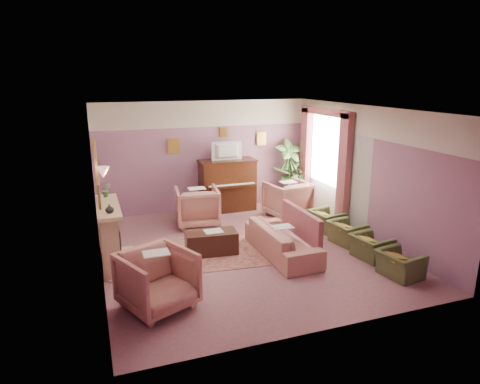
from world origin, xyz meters
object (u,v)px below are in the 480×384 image
object	(u,v)px
floral_armchair_left	(197,205)
olive_chair_c	(347,229)
television	(228,150)
olive_chair_d	(326,217)
piano	(227,186)
sofa	(282,235)
side_table	(295,192)
coffee_table	(211,242)
olive_chair_b	(371,243)
floral_armchair_right	(288,197)
floral_armchair_front	(157,277)
olive_chair_a	(400,260)

from	to	relation	value
floral_armchair_left	olive_chair_c	world-z (taller)	floral_armchair_left
television	floral_armchair_left	size ratio (longest dim) A/B	0.80
olive_chair_d	piano	bearing A→B (deg)	126.19
sofa	side_table	distance (m)	3.50
piano	coffee_table	bearing A→B (deg)	-114.51
coffee_table	olive_chair_b	xyz separation A→B (m)	(2.80, -1.26, 0.08)
olive_chair_c	olive_chair_b	bearing A→B (deg)	-90.00
olive_chair_b	olive_chair_c	size ratio (longest dim) A/B	1.00
floral_armchair_left	floral_armchair_right	distance (m)	2.26
floral_armchair_left	olive_chair_c	xyz separation A→B (m)	(2.65, -2.16, -0.19)
coffee_table	side_table	size ratio (longest dim) A/B	1.43
coffee_table	floral_armchair_left	world-z (taller)	floral_armchair_left
coffee_table	olive_chair_c	distance (m)	2.84
floral_armchair_front	olive_chair_d	distance (m)	4.63
olive_chair_c	coffee_table	bearing A→B (deg)	171.05
floral_armchair_front	olive_chair_b	bearing A→B (deg)	6.29
piano	floral_armchair_left	distance (m)	1.36
olive_chair_b	side_table	world-z (taller)	side_table
floral_armchair_right	side_table	world-z (taller)	floral_armchair_right
olive_chair_b	sofa	bearing A→B (deg)	154.16
olive_chair_d	coffee_table	bearing A→B (deg)	-172.32
coffee_table	floral_armchair_left	size ratio (longest dim) A/B	1.00
floral_armchair_left	olive_chair_a	xyz separation A→B (m)	(2.65, -3.80, -0.19)
sofa	floral_armchair_right	xyz separation A→B (m)	(1.13, 2.10, 0.09)
olive_chair_c	television	bearing A→B (deg)	118.50
sofa	olive_chair_c	distance (m)	1.52
television	olive_chair_a	distance (m)	5.07
television	side_table	world-z (taller)	television
olive_chair_b	olive_chair_c	xyz separation A→B (m)	(0.00, 0.82, 0.00)
olive_chair_d	side_table	world-z (taller)	side_table
piano	olive_chair_a	size ratio (longest dim) A/B	1.98
piano	floral_armchair_front	xyz separation A→B (m)	(-2.50, -4.31, -0.15)
olive_chair_c	olive_chair_d	bearing A→B (deg)	90.00
television	olive_chair_b	xyz separation A→B (m)	(1.62, -3.81, -1.29)
piano	olive_chair_c	bearing A→B (deg)	-61.89
television	floral_armchair_front	world-z (taller)	television
olive_chair_a	floral_armchair_right	bearing A→B (deg)	96.07
floral_armchair_left	floral_armchair_right	size ratio (longest dim) A/B	1.00
olive_chair_b	floral_armchair_front	bearing A→B (deg)	-173.71
floral_armchair_front	olive_chair_d	world-z (taller)	floral_armchair_front
television	olive_chair_a	world-z (taller)	television
sofa	floral_armchair_right	size ratio (longest dim) A/B	2.02
piano	floral_armchair_right	size ratio (longest dim) A/B	1.40
piano	sofa	distance (m)	3.13
olive_chair_b	floral_armchair_left	bearing A→B (deg)	131.60
coffee_table	olive_chair_a	bearing A→B (deg)	-36.59
coffee_table	floral_armchair_right	distance (m)	2.89
sofa	floral_armchair_right	world-z (taller)	floral_armchair_right
side_table	floral_armchair_right	bearing A→B (deg)	-125.90
television	floral_armchair_left	distance (m)	1.72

